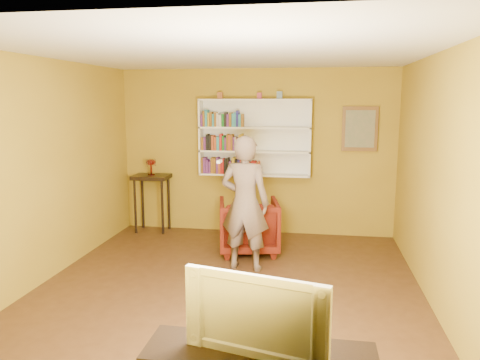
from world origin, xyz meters
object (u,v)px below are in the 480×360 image
object	(u,v)px
armchair	(249,226)
television	(260,311)
bookshelf	(255,138)
console_table	(152,185)
ruby_lustre	(151,164)
person	(245,203)

from	to	relation	value
armchair	television	xyz separation A→B (m)	(0.61, -3.66, 0.44)
bookshelf	console_table	world-z (taller)	bookshelf
bookshelf	ruby_lustre	xyz separation A→B (m)	(-1.72, -0.16, -0.44)
bookshelf	television	size ratio (longest dim) A/B	1.85
ruby_lustre	television	xyz separation A→B (m)	(2.38, -4.50, -0.32)
person	television	distance (m)	3.02
bookshelf	ruby_lustre	size ratio (longest dim) A/B	6.82
console_table	television	distance (m)	5.09
console_table	television	size ratio (longest dim) A/B	0.99
bookshelf	ruby_lustre	world-z (taller)	bookshelf
console_table	ruby_lustre	xyz separation A→B (m)	(-0.00, 0.00, 0.36)
console_table	person	bearing A→B (deg)	-40.11
person	television	bearing A→B (deg)	108.29
armchair	television	bearing A→B (deg)	87.82
bookshelf	television	world-z (taller)	bookshelf
armchair	bookshelf	bearing A→B (deg)	-99.05
bookshelf	ruby_lustre	distance (m)	1.79
television	armchair	bearing A→B (deg)	113.08
bookshelf	person	bearing A→B (deg)	-86.84
console_table	person	world-z (taller)	person
ruby_lustre	television	world-z (taller)	ruby_lustre
bookshelf	console_table	xyz separation A→B (m)	(-1.72, -0.16, -0.80)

